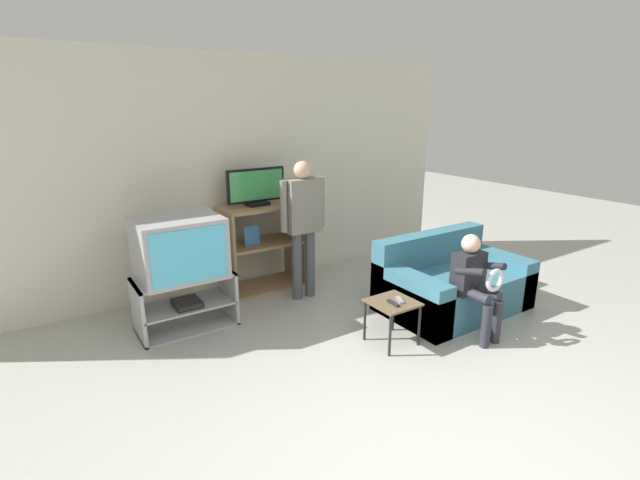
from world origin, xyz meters
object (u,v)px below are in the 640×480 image
at_px(television_flat, 256,188).
at_px(remote_control_black, 393,303).
at_px(snack_table, 392,307).
at_px(remote_control_white, 400,300).
at_px(media_shelf, 262,246).
at_px(tv_stand, 185,302).
at_px(television_main, 179,247).
at_px(person_seated_child, 475,278).
at_px(couch, 451,284).
at_px(person_standing_adult, 303,218).

xyz_separation_m(television_flat, remote_control_black, (0.37, -1.89, -0.76)).
relative_size(snack_table, remote_control_white, 2.78).
relative_size(media_shelf, remote_control_black, 6.80).
distance_m(tv_stand, media_shelf, 1.22).
bearing_deg(television_main, television_flat, 27.07).
height_order(television_flat, person_seated_child, television_flat).
bearing_deg(tv_stand, couch, -23.15).
bearing_deg(media_shelf, person_standing_adult, -63.96).
height_order(tv_stand, snack_table, tv_stand).
xyz_separation_m(media_shelf, remote_control_black, (0.34, -1.86, -0.09)).
xyz_separation_m(television_flat, person_seated_child, (1.12, -2.13, -0.61)).
bearing_deg(media_shelf, tv_stand, -154.02).
bearing_deg(couch, person_standing_adult, 137.08).
relative_size(media_shelf, remote_control_white, 6.80).
bearing_deg(snack_table, remote_control_white, -25.91).
bearing_deg(couch, remote_control_white, -164.52).
bearing_deg(television_main, remote_control_black, -43.55).
distance_m(television_flat, snack_table, 2.06).
bearing_deg(person_standing_adult, snack_table, -84.54).
distance_m(tv_stand, television_main, 0.55).
height_order(snack_table, couch, couch).
bearing_deg(person_seated_child, couch, 59.36).
relative_size(person_standing_adult, person_seated_child, 1.58).
relative_size(television_main, media_shelf, 0.76).
bearing_deg(person_standing_adult, television_main, -179.79).
height_order(couch, person_standing_adult, person_standing_adult).
bearing_deg(person_seated_child, tv_stand, 143.66).
bearing_deg(person_seated_child, remote_control_white, 158.19).
xyz_separation_m(remote_control_black, couch, (1.06, 0.28, -0.15)).
relative_size(television_flat, person_standing_adult, 0.45).
height_order(television_flat, remote_control_white, television_flat).
bearing_deg(remote_control_white, snack_table, -179.78).
height_order(remote_control_black, person_standing_adult, person_standing_adult).
distance_m(couch, person_standing_adult, 1.70).
height_order(television_main, remote_control_white, television_main).
relative_size(television_main, remote_control_white, 5.19).
relative_size(television_main, couch, 0.51).
height_order(television_main, person_seated_child, television_main).
bearing_deg(snack_table, person_standing_adult, 95.46).
bearing_deg(snack_table, television_main, 138.13).
bearing_deg(remote_control_black, television_flat, 106.89).
relative_size(television_main, person_standing_adult, 0.50).
xyz_separation_m(tv_stand, person_seated_child, (2.16, -1.59, 0.30)).
relative_size(television_main, television_flat, 1.10).
distance_m(media_shelf, remote_control_black, 1.90).
xyz_separation_m(television_main, remote_control_black, (1.42, -1.35, -0.40)).
bearing_deg(tv_stand, remote_control_black, -43.60).
xyz_separation_m(snack_table, person_standing_adult, (-0.13, 1.31, 0.57)).
distance_m(remote_control_white, person_standing_adult, 1.44).
bearing_deg(media_shelf, remote_control_white, -76.85).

